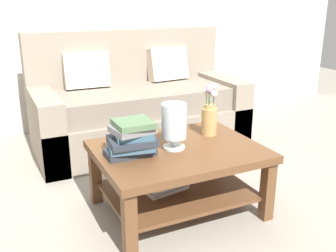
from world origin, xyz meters
TOP-DOWN VIEW (x-y plane):
  - ground_plane at (0.00, 0.00)m, footprint 10.00×10.00m
  - couch at (0.12, 0.83)m, footprint 1.91×0.90m
  - coffee_table at (-0.10, -0.45)m, footprint 1.03×0.79m
  - book_stack_main at (-0.40, -0.45)m, footprint 0.31×0.24m
  - glass_hurricane_vase at (-0.12, -0.45)m, footprint 0.16×0.16m
  - flower_pitcher at (0.22, -0.31)m, footprint 0.11×0.11m

SIDE VIEW (x-z plane):
  - ground_plane at x=0.00m, z-range 0.00..0.00m
  - coffee_table at x=-0.10m, z-range 0.09..0.54m
  - couch at x=0.12m, z-range -0.17..0.89m
  - book_stack_main at x=-0.40m, z-range 0.44..0.66m
  - flower_pitcher at x=0.22m, z-range 0.40..0.76m
  - glass_hurricane_vase at x=-0.12m, z-range 0.47..0.76m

